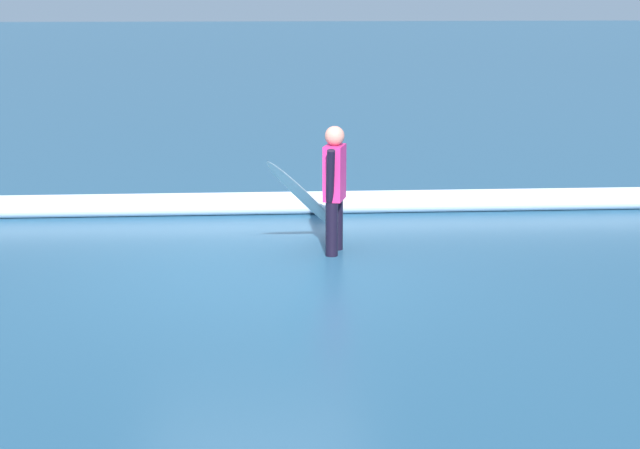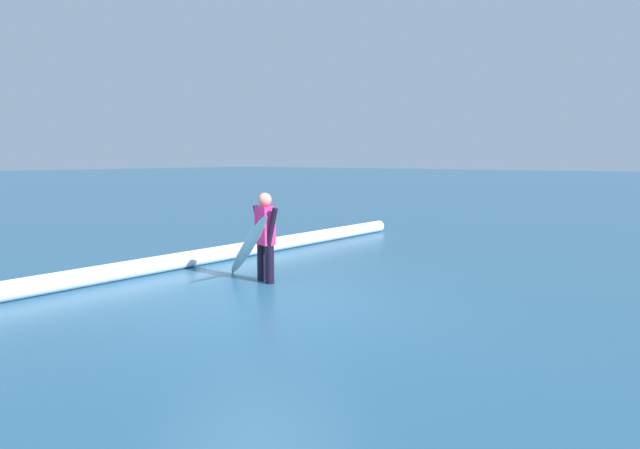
% 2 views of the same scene
% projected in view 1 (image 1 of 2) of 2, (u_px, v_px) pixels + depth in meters
% --- Properties ---
extents(ground_plane, '(181.49, 181.49, 0.00)m').
position_uv_depth(ground_plane, '(254.00, 271.00, 9.92)').
color(ground_plane, '#265373').
extents(surfer, '(0.29, 0.64, 1.45)m').
position_uv_depth(surfer, '(334.00, 183.00, 10.44)').
color(surfer, black).
rests_on(surfer, ground_plane).
extents(surfboard, '(1.14, 1.81, 1.23)m').
position_uv_depth(surfboard, '(307.00, 200.00, 10.55)').
color(surfboard, white).
rests_on(surfboard, ground_plane).
extents(wave_crest_foreground, '(14.68, 0.63, 0.30)m').
position_uv_depth(wave_crest_foreground, '(254.00, 203.00, 12.43)').
color(wave_crest_foreground, white).
rests_on(wave_crest_foreground, ground_plane).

